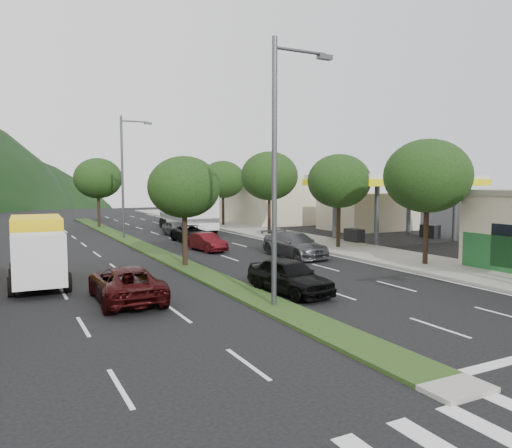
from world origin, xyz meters
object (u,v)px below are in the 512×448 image
streetlight_mid (125,171)px  motorhome (187,209)px  car_queue_d (193,234)px  car_queue_e (176,228)px  tree_r_d (269,176)px  tree_r_c (339,181)px  suv_maroon (126,284)px  box_truck (38,253)px  tree_r_b (428,176)px  car_queue_b (295,245)px  tree_r_e (223,180)px  streetlight_near (279,159)px  tree_med_far (98,178)px  car_queue_a (290,276)px  car_queue_c (207,242)px  tree_med_near (184,187)px

streetlight_mid → motorhome: 8.26m
car_queue_d → car_queue_e: bearing=85.2°
tree_r_d → streetlight_mid: size_ratio=0.72×
tree_r_c → suv_maroon: size_ratio=1.26×
streetlight_mid → box_truck: 18.43m
tree_r_b → car_queue_b: bearing=126.3°
car_queue_b → car_queue_d: car_queue_b is taller
tree_r_e → car_queue_d: size_ratio=1.40×
car_queue_e → tree_r_d: bearing=-26.7°
tree_r_c → streetlight_near: size_ratio=0.65×
tree_r_e → streetlight_near: size_ratio=0.67×
tree_med_far → car_queue_d: tree_med_far is taller
streetlight_mid → car_queue_e: bearing=4.2°
streetlight_mid → suv_maroon: bearing=-103.0°
box_truck → suv_maroon: bearing=121.0°
tree_r_b → tree_r_d: 18.00m
motorhome → car_queue_a: bearing=-97.0°
streetlight_mid → car_queue_c: size_ratio=2.69×
car_queue_b → tree_med_far: bearing=103.0°
tree_med_far → streetlight_near: (0.21, -36.00, 0.58)m
tree_r_c → motorhome: (-5.23, 16.58, -2.67)m
tree_med_near → motorhome: 19.91m
tree_med_near → car_queue_b: tree_med_near is taller
tree_r_b → tree_med_near: 13.43m
tree_r_b → streetlight_mid: 24.09m
car_queue_e → car_queue_c: bearing=-99.1°
suv_maroon → box_truck: size_ratio=0.81×
suv_maroon → box_truck: (-2.84, 5.25, 0.74)m
streetlight_near → car_queue_a: streetlight_near is taller
tree_r_c → tree_med_near: (-12.00, -2.00, -0.32)m
streetlight_mid → car_queue_c: (3.21, -9.68, -4.97)m
car_queue_a → car_queue_d: car_queue_a is taller
tree_r_c → car_queue_d: (-7.74, 8.32, -4.08)m
streetlight_near → suv_maroon: 7.80m
tree_med_far → car_queue_d: 16.82m
streetlight_mid → car_queue_a: size_ratio=2.24×
car_queue_e → motorhome: motorhome is taller
streetlight_near → tree_r_e: bearing=69.8°
car_queue_b → car_queue_c: car_queue_b is taller
tree_r_b → car_queue_a: 11.37m
tree_r_c → car_queue_c: bearing=158.8°
tree_med_far → car_queue_a: 34.61m
tree_r_b → suv_maroon: bearing=-178.5°
suv_maroon → car_queue_d: suv_maroon is taller
tree_r_d → streetlight_near: size_ratio=0.72×
tree_r_b → motorhome: tree_r_b is taller
tree_r_b → car_queue_c: (-8.58, 11.32, -4.42)m
tree_med_near → car_queue_d: size_ratio=1.26×
suv_maroon → box_truck: 6.01m
car_queue_d → suv_maroon: bearing=-119.6°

